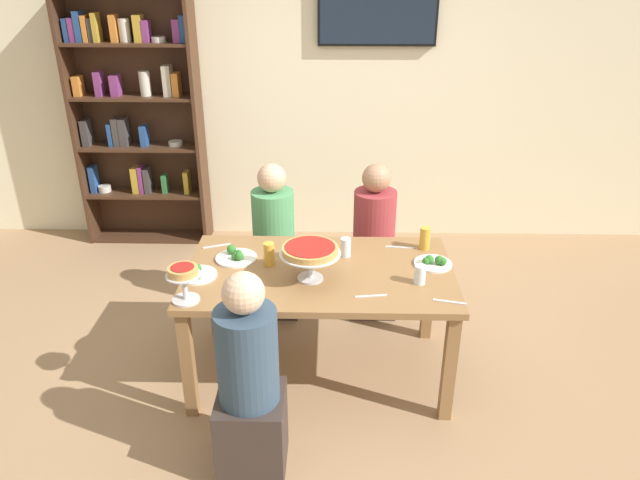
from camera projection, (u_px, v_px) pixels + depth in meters
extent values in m
plane|color=#9E7A56|center=(320.00, 370.00, 3.86)|extent=(12.00, 12.00, 0.00)
cube|color=beige|center=(325.00, 85.00, 5.23)|extent=(8.00, 0.12, 2.80)
cube|color=olive|center=(320.00, 273.00, 3.54)|extent=(1.59, 0.94, 0.04)
cube|color=olive|center=(188.00, 364.00, 3.35)|extent=(0.07, 0.07, 0.70)
cube|color=olive|center=(449.00, 368.00, 3.32)|extent=(0.07, 0.07, 0.70)
cube|color=olive|center=(214.00, 290.00, 4.09)|extent=(0.07, 0.07, 0.70)
cube|color=olive|center=(428.00, 293.00, 4.06)|extent=(0.07, 0.07, 0.70)
cube|color=#422819|center=(78.00, 123.00, 5.21)|extent=(0.03, 0.30, 2.20)
cube|color=#422819|center=(199.00, 124.00, 5.19)|extent=(0.03, 0.30, 2.20)
cube|color=#422819|center=(143.00, 120.00, 5.33)|extent=(1.10, 0.02, 2.20)
cube|color=#422819|center=(153.00, 236.00, 5.67)|extent=(1.04, 0.28, 0.02)
cube|color=#422819|center=(147.00, 193.00, 5.48)|extent=(1.04, 0.28, 0.02)
cube|color=#422819|center=(141.00, 147.00, 5.29)|extent=(1.04, 0.28, 0.02)
cube|color=#422819|center=(135.00, 97.00, 5.10)|extent=(1.04, 0.28, 0.02)
cube|color=#422819|center=(127.00, 43.00, 4.91)|extent=(1.04, 0.28, 0.02)
cube|color=navy|center=(94.00, 179.00, 5.43)|extent=(0.05, 0.12, 0.25)
cylinder|color=beige|center=(105.00, 189.00, 5.47)|extent=(0.11, 0.11, 0.06)
cube|color=#B7932D|center=(136.00, 179.00, 5.42)|extent=(0.06, 0.13, 0.24)
cube|color=#7A3370|center=(142.00, 179.00, 5.42)|extent=(0.04, 0.13, 0.25)
cube|color=#3D3838|center=(148.00, 180.00, 5.42)|extent=(0.05, 0.13, 0.23)
cube|color=#2D6B38|center=(165.00, 184.00, 5.43)|extent=(0.04, 0.11, 0.16)
cube|color=#B7932D|center=(187.00, 182.00, 5.42)|extent=(0.04, 0.13, 0.20)
cube|color=#3D3838|center=(87.00, 133.00, 5.24)|extent=(0.06, 0.13, 0.23)
cube|color=navy|center=(112.00, 134.00, 5.24)|extent=(0.04, 0.13, 0.20)
cube|color=#3D3838|center=(117.00, 132.00, 5.23)|extent=(0.05, 0.13, 0.25)
cube|color=#3D3838|center=(124.00, 132.00, 5.23)|extent=(0.06, 0.13, 0.24)
cube|color=navy|center=(144.00, 136.00, 5.24)|extent=(0.05, 0.13, 0.18)
cylinder|color=beige|center=(175.00, 143.00, 5.27)|extent=(0.12, 0.12, 0.04)
cube|color=orange|center=(78.00, 86.00, 5.07)|extent=(0.06, 0.13, 0.16)
cube|color=#7A3370|center=(99.00, 84.00, 5.05)|extent=(0.05, 0.13, 0.20)
cube|color=#7A3370|center=(116.00, 85.00, 5.06)|extent=(0.07, 0.13, 0.17)
cylinder|color=beige|center=(145.00, 83.00, 5.05)|extent=(0.09, 0.09, 0.21)
cube|color=#B2A88E|center=(168.00, 81.00, 5.03)|extent=(0.07, 0.13, 0.26)
cube|color=orange|center=(176.00, 84.00, 5.04)|extent=(0.06, 0.13, 0.19)
cube|color=navy|center=(67.00, 30.00, 4.87)|extent=(0.04, 0.12, 0.18)
cube|color=#7A3370|center=(74.00, 30.00, 4.87)|extent=(0.05, 0.12, 0.19)
cube|color=navy|center=(79.00, 26.00, 4.86)|extent=(0.05, 0.13, 0.24)
cube|color=orange|center=(86.00, 29.00, 4.86)|extent=(0.04, 0.13, 0.21)
cube|color=#3D3838|center=(92.00, 30.00, 4.87)|extent=(0.04, 0.11, 0.19)
cube|color=#B7932D|center=(96.00, 27.00, 4.86)|extent=(0.04, 0.13, 0.23)
cube|color=orange|center=(115.00, 28.00, 4.86)|extent=(0.05, 0.12, 0.21)
cylinder|color=beige|center=(125.00, 30.00, 4.86)|extent=(0.09, 0.09, 0.18)
cube|color=#B7932D|center=(139.00, 28.00, 4.85)|extent=(0.06, 0.13, 0.21)
cube|color=#7A3370|center=(146.00, 31.00, 4.86)|extent=(0.05, 0.13, 0.17)
cylinder|color=beige|center=(159.00, 39.00, 4.89)|extent=(0.12, 0.12, 0.04)
cube|color=#7A3370|center=(177.00, 31.00, 4.85)|extent=(0.06, 0.13, 0.18)
cube|color=navy|center=(184.00, 29.00, 4.85)|extent=(0.04, 0.13, 0.21)
cube|color=black|center=(378.00, 8.00, 4.87)|extent=(0.99, 0.05, 0.60)
cube|color=#192333|center=(378.00, 8.00, 4.84)|extent=(0.95, 0.01, 0.56)
cube|color=#382D28|center=(252.00, 432.00, 3.05)|extent=(0.34, 0.34, 0.45)
cylinder|color=#33475B|center=(247.00, 356.00, 2.84)|extent=(0.30, 0.30, 0.50)
sphere|color=beige|center=(243.00, 293.00, 2.69)|extent=(0.20, 0.20, 0.20)
cube|color=#382D28|center=(372.00, 283.00, 4.43)|extent=(0.34, 0.34, 0.45)
cylinder|color=#993338|center=(374.00, 225.00, 4.23)|extent=(0.30, 0.30, 0.50)
sphere|color=#A87A5B|center=(376.00, 178.00, 4.08)|extent=(0.20, 0.20, 0.20)
cube|color=#382D28|center=(276.00, 283.00, 4.44)|extent=(0.34, 0.34, 0.45)
cylinder|color=#4C935B|center=(273.00, 224.00, 4.23)|extent=(0.30, 0.30, 0.50)
sphere|color=tan|center=(272.00, 178.00, 4.08)|extent=(0.20, 0.20, 0.20)
cylinder|color=silver|center=(310.00, 278.00, 3.44)|extent=(0.15, 0.15, 0.01)
cylinder|color=silver|center=(310.00, 266.00, 3.40)|extent=(0.03, 0.03, 0.15)
cylinder|color=silver|center=(310.00, 253.00, 3.37)|extent=(0.35, 0.35, 0.01)
cylinder|color=tan|center=(310.00, 250.00, 3.36)|extent=(0.32, 0.32, 0.04)
cylinder|color=maroon|center=(310.00, 247.00, 3.35)|extent=(0.29, 0.29, 0.00)
cylinder|color=silver|center=(186.00, 300.00, 3.22)|extent=(0.15, 0.15, 0.01)
cylinder|color=silver|center=(185.00, 287.00, 3.19)|extent=(0.03, 0.03, 0.14)
cylinder|color=silver|center=(183.00, 275.00, 3.16)|extent=(0.19, 0.19, 0.01)
cylinder|color=tan|center=(183.00, 271.00, 3.14)|extent=(0.16, 0.16, 0.04)
cylinder|color=maroon|center=(182.00, 267.00, 3.13)|extent=(0.12, 0.12, 0.00)
cylinder|color=white|center=(433.00, 264.00, 3.59)|extent=(0.23, 0.23, 0.01)
sphere|color=#2D7028|center=(439.00, 260.00, 3.56)|extent=(0.05, 0.05, 0.05)
sphere|color=#2D7028|center=(429.00, 259.00, 3.57)|extent=(0.05, 0.05, 0.05)
sphere|color=#2D7028|center=(443.00, 261.00, 3.55)|extent=(0.05, 0.05, 0.05)
sphere|color=#2D7028|center=(426.00, 261.00, 3.56)|extent=(0.04, 0.04, 0.04)
cylinder|color=white|center=(197.00, 275.00, 3.47)|extent=(0.23, 0.23, 0.01)
sphere|color=#2D7028|center=(198.00, 276.00, 3.40)|extent=(0.04, 0.04, 0.04)
sphere|color=#2D7028|center=(198.00, 268.00, 3.47)|extent=(0.05, 0.05, 0.05)
cylinder|color=white|center=(236.00, 258.00, 3.66)|extent=(0.26, 0.26, 0.01)
sphere|color=#2D7028|center=(231.00, 249.00, 3.69)|extent=(0.06, 0.06, 0.06)
sphere|color=#2D7028|center=(234.00, 257.00, 3.62)|extent=(0.04, 0.04, 0.04)
sphere|color=#2D7028|center=(239.00, 252.00, 3.67)|extent=(0.04, 0.04, 0.04)
sphere|color=#2D7028|center=(239.00, 256.00, 3.61)|extent=(0.06, 0.06, 0.06)
cylinder|color=gold|center=(269.00, 254.00, 3.57)|extent=(0.07, 0.07, 0.14)
cylinder|color=gold|center=(425.00, 238.00, 3.76)|extent=(0.07, 0.07, 0.15)
cylinder|color=white|center=(346.00, 247.00, 3.68)|extent=(0.06, 0.06, 0.12)
cylinder|color=white|center=(298.00, 251.00, 3.64)|extent=(0.07, 0.07, 0.11)
cylinder|color=white|center=(420.00, 274.00, 3.37)|extent=(0.07, 0.07, 0.11)
cube|color=silver|center=(296.00, 246.00, 3.82)|extent=(0.18, 0.02, 0.00)
cube|color=silver|center=(371.00, 296.00, 3.26)|extent=(0.18, 0.04, 0.00)
cube|color=silver|center=(399.00, 247.00, 3.81)|extent=(0.18, 0.04, 0.00)
cube|color=silver|center=(450.00, 302.00, 3.21)|extent=(0.18, 0.06, 0.00)
cube|color=silver|center=(217.00, 246.00, 3.82)|extent=(0.17, 0.08, 0.00)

